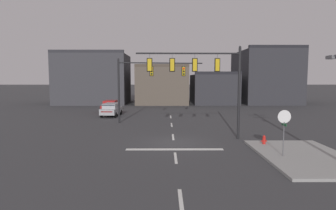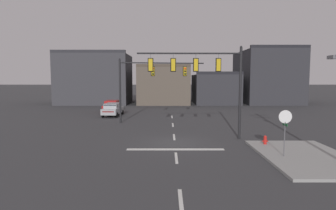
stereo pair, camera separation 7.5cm
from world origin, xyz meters
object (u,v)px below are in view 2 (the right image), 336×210
signal_mast_near_side (204,73)px  fire_hydrant (264,141)px  stop_sign (284,122)px  signal_mast_far_side (145,78)px  car_lot_nearside (112,109)px  car_lot_middle (111,106)px

signal_mast_near_side → fire_hydrant: 6.55m
signal_mast_near_side → stop_sign: 7.32m
signal_mast_far_side → fire_hydrant: bearing=-50.3°
stop_sign → fire_hydrant: (-0.06, 3.05, -1.82)m
signal_mast_far_side → stop_sign: (9.04, -13.87, -2.53)m
signal_mast_far_side → fire_hydrant: 14.71m
signal_mast_far_side → car_lot_nearside: (-4.52, 5.08, -3.81)m
signal_mast_far_side → car_lot_nearside: signal_mast_far_side is taller
signal_mast_near_side → stop_sign: size_ratio=2.79×
fire_hydrant → car_lot_middle: bearing=125.7°
signal_mast_far_side → fire_hydrant: (8.97, -10.82, -4.34)m
signal_mast_near_side → stop_sign: bearing=-54.1°
signal_mast_near_side → car_lot_nearside: 17.09m
car_lot_nearside → car_lot_middle: bearing=102.8°
signal_mast_near_side → fire_hydrant: (3.88, -2.40, -4.70)m
stop_sign → fire_hydrant: size_ratio=3.77×
car_lot_nearside → fire_hydrant: 20.86m
signal_mast_near_side → car_lot_nearside: bearing=125.5°
signal_mast_near_side → signal_mast_far_side: (-5.10, 8.42, -0.35)m
signal_mast_far_side → car_lot_middle: size_ratio=2.00×
car_lot_nearside → car_lot_middle: (-0.96, 4.24, 0.00)m
car_lot_nearside → car_lot_middle: same height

